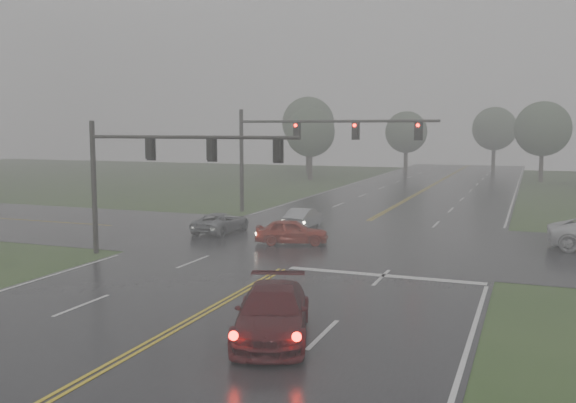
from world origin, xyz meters
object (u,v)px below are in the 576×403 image
at_px(sedan_red, 292,244).
at_px(car_grey, 221,233).
at_px(signal_gantry_near, 151,163).
at_px(sedan_silver, 304,228).
at_px(sedan_maroon, 272,338).
at_px(signal_gantry_far, 299,140).

distance_m(sedan_red, car_grey, 5.66).
distance_m(car_grey, signal_gantry_near, 9.12).
bearing_deg(sedan_silver, car_grey, 42.11).
bearing_deg(signal_gantry_near, sedan_silver, 71.80).
bearing_deg(sedan_maroon, signal_gantry_near, 119.98).
xyz_separation_m(sedan_red, sedan_silver, (-1.27, 5.53, 0.00)).
height_order(sedan_maroon, signal_gantry_far, signal_gantry_far).
bearing_deg(sedan_maroon, car_grey, 103.43).
bearing_deg(car_grey, sedan_maroon, 124.70).
height_order(sedan_maroon, car_grey, sedan_maroon).
height_order(sedan_maroon, sedan_red, sedan_maroon).
xyz_separation_m(sedan_maroon, signal_gantry_far, (-8.75, 26.41, 5.42)).
xyz_separation_m(sedan_maroon, sedan_red, (-4.99, 14.88, 0.00)).
bearing_deg(sedan_red, car_grey, 51.21).
distance_m(sedan_silver, car_grey, 5.35).
relative_size(sedan_red, signal_gantry_near, 0.36).
bearing_deg(car_grey, signal_gantry_near, 95.42).
xyz_separation_m(sedan_maroon, signal_gantry_near, (-10.00, 9.03, 4.64)).
xyz_separation_m(sedan_maroon, sedan_silver, (-6.26, 20.41, 0.00)).
distance_m(signal_gantry_near, signal_gantry_far, 17.43).
bearing_deg(signal_gantry_near, sedan_maroon, -42.09).
bearing_deg(signal_gantry_near, signal_gantry_far, 85.87).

